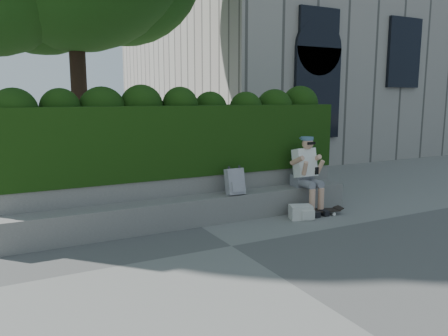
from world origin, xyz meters
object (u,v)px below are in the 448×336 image
person (307,171)px  backpack_plaid (235,182)px  skateboard (316,211)px  backpack_ground (301,212)px

person → backpack_plaid: 1.46m
skateboard → backpack_plaid: bearing=179.2°
backpack_plaid → skateboard: bearing=-14.5°
person → skateboard: bearing=-92.7°
skateboard → person: bearing=102.2°
backpack_ground → skateboard: bearing=30.4°
person → backpack_ground: bearing=-136.2°
person → skateboard: 0.75m
skateboard → backpack_ground: backpack_ground is taller
skateboard → backpack_ground: (-0.40, -0.07, 0.05)m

